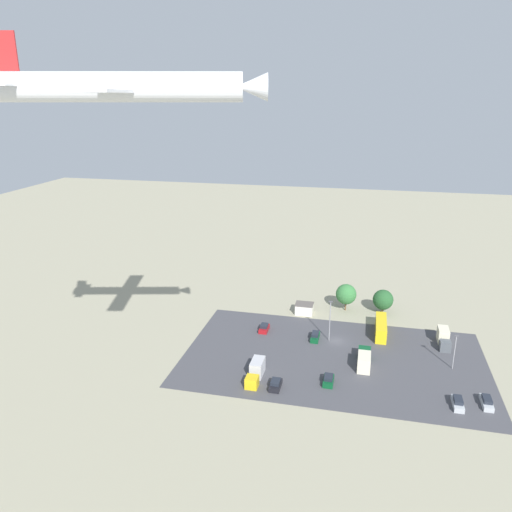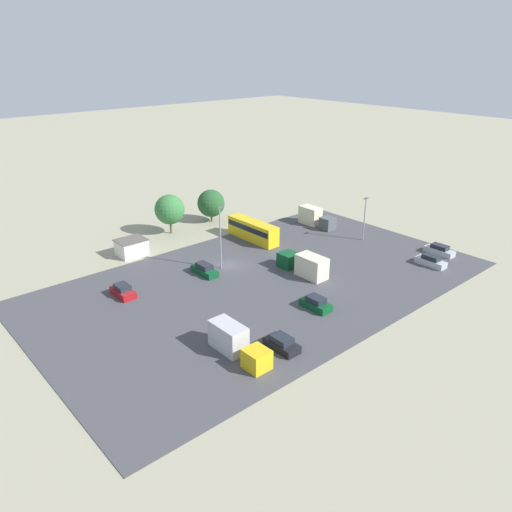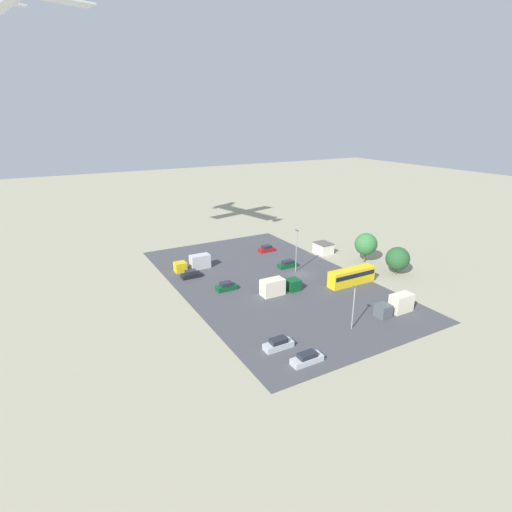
% 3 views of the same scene
% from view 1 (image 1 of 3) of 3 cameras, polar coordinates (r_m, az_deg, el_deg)
% --- Properties ---
extents(ground_plane, '(400.00, 400.00, 0.00)m').
position_cam_1_polar(ground_plane, '(116.69, 9.14, -9.58)').
color(ground_plane, gray).
extents(parking_lot_surface, '(63.18, 37.46, 0.08)m').
position_cam_1_polar(parking_lot_surface, '(109.54, 8.81, -11.47)').
color(parking_lot_surface, '#424247').
rests_on(parking_lot_surface, ground).
extents(shed_building, '(4.57, 3.82, 2.66)m').
position_cam_1_polar(shed_building, '(129.03, 5.53, -6.00)').
color(shed_building, silver).
rests_on(shed_building, ground).
extents(bus, '(2.50, 10.72, 3.35)m').
position_cam_1_polar(bus, '(121.03, 14.09, -7.87)').
color(bus, gold).
rests_on(bus, ground).
extents(parked_car_0, '(1.99, 4.20, 1.60)m').
position_cam_1_polar(parked_car_0, '(98.34, 2.25, -14.46)').
color(parked_car_0, black).
rests_on(parked_car_0, ground).
extents(parked_car_1, '(1.94, 4.07, 1.64)m').
position_cam_1_polar(parked_car_1, '(119.51, 0.95, -8.24)').
color(parked_car_1, maroon).
rests_on(parked_car_1, ground).
extents(parked_car_2, '(1.95, 4.13, 1.64)m').
position_cam_1_polar(parked_car_2, '(100.56, 8.29, -13.85)').
color(parked_car_2, '#0C4723').
rests_on(parked_car_2, ground).
extents(parked_car_3, '(1.77, 4.68, 1.66)m').
position_cam_1_polar(parked_car_3, '(116.43, 6.78, -9.11)').
color(parked_car_3, '#0C4723').
rests_on(parked_car_3, ground).
extents(parked_car_4, '(1.74, 4.78, 1.56)m').
position_cam_1_polar(parked_car_4, '(102.35, 24.86, -14.89)').
color(parked_car_4, '#ADB2B7').
rests_on(parked_car_4, ground).
extents(parked_car_5, '(1.76, 4.61, 1.65)m').
position_cam_1_polar(parked_car_5, '(100.03, 22.06, -15.29)').
color(parked_car_5, '#ADB2B7').
rests_on(parked_car_5, ground).
extents(parked_truck_0, '(2.31, 7.56, 3.26)m').
position_cam_1_polar(parked_truck_0, '(120.74, 20.65, -8.76)').
color(parked_truck_0, '#4C5156').
rests_on(parked_truck_0, ground).
extents(parked_truck_1, '(2.55, 8.37, 3.20)m').
position_cam_1_polar(parked_truck_1, '(107.14, 12.25, -11.48)').
color(parked_truck_1, '#0C4723').
rests_on(parked_truck_1, ground).
extents(parked_truck_2, '(2.37, 8.23, 3.13)m').
position_cam_1_polar(parked_truck_2, '(100.83, -0.01, -13.05)').
color(parked_truck_2, gold).
rests_on(parked_truck_2, ground).
extents(tree_near_shed, '(5.29, 5.29, 7.11)m').
position_cam_1_polar(tree_near_shed, '(131.21, 10.26, -4.32)').
color(tree_near_shed, brown).
rests_on(tree_near_shed, ground).
extents(tree_apron_mid, '(5.19, 5.19, 6.21)m').
position_cam_1_polar(tree_apron_mid, '(131.96, 14.32, -4.86)').
color(tree_apron_mid, brown).
rests_on(tree_apron_mid, ground).
extents(light_pole_lot_centre, '(0.90, 0.28, 7.55)m').
position_cam_1_polar(light_pole_lot_centre, '(110.16, 21.76, -9.96)').
color(light_pole_lot_centre, gray).
rests_on(light_pole_lot_centre, ground).
extents(light_pole_lot_edge, '(0.90, 0.28, 9.69)m').
position_cam_1_polar(light_pole_lot_edge, '(114.26, 8.44, -7.17)').
color(light_pole_lot_edge, gray).
rests_on(light_pole_lot_edge, ground).
extents(airplane, '(32.63, 26.97, 8.01)m').
position_cam_1_polar(airplane, '(65.10, -14.19, 18.21)').
color(airplane, white).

